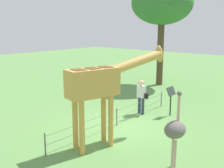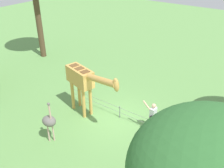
{
  "view_description": "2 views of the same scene",
  "coord_description": "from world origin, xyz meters",
  "px_view_note": "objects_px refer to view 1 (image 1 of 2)",
  "views": [
    {
      "loc": [
        -8.2,
        -6.65,
        4.0
      ],
      "look_at": [
        -0.01,
        0.35,
        1.7
      ],
      "focal_mm": 44.11,
      "sensor_mm": 36.0,
      "label": 1
    },
    {
      "loc": [
        6.07,
        -9.05,
        8.28
      ],
      "look_at": [
        -0.57,
        0.17,
        1.89
      ],
      "focal_mm": 39.93,
      "sensor_mm": 36.0,
      "label": 2
    }
  ],
  "objects_px": {
    "ostrich": "(175,130)",
    "visitor": "(141,95)",
    "tree_northeast": "(162,4)",
    "giraffe": "(102,84)",
    "info_sign": "(171,95)"
  },
  "relations": [
    {
      "from": "visitor",
      "to": "ostrich",
      "type": "height_order",
      "value": "ostrich"
    },
    {
      "from": "visitor",
      "to": "ostrich",
      "type": "distance_m",
      "value": 4.99
    },
    {
      "from": "ostrich",
      "to": "tree_northeast",
      "type": "distance_m",
      "value": 12.25
    },
    {
      "from": "visitor",
      "to": "giraffe",
      "type": "bearing_deg",
      "value": -165.9
    },
    {
      "from": "ostrich",
      "to": "info_sign",
      "type": "xyz_separation_m",
      "value": [
        4.17,
        2.4,
        -0.23
      ]
    },
    {
      "from": "giraffe",
      "to": "ostrich",
      "type": "xyz_separation_m",
      "value": [
        0.12,
        -2.62,
        -0.95
      ]
    },
    {
      "from": "giraffe",
      "to": "info_sign",
      "type": "bearing_deg",
      "value": -2.91
    },
    {
      "from": "visitor",
      "to": "tree_northeast",
      "type": "distance_m",
      "value": 8.07
    },
    {
      "from": "ostrich",
      "to": "visitor",
      "type": "bearing_deg",
      "value": 45.23
    },
    {
      "from": "giraffe",
      "to": "visitor",
      "type": "bearing_deg",
      "value": 14.1
    },
    {
      "from": "giraffe",
      "to": "visitor",
      "type": "distance_m",
      "value": 3.94
    },
    {
      "from": "visitor",
      "to": "ostrich",
      "type": "relative_size",
      "value": 0.74
    },
    {
      "from": "info_sign",
      "to": "visitor",
      "type": "bearing_deg",
      "value": 120.57
    },
    {
      "from": "giraffe",
      "to": "info_sign",
      "type": "height_order",
      "value": "giraffe"
    },
    {
      "from": "giraffe",
      "to": "tree_northeast",
      "type": "relative_size",
      "value": 0.58
    }
  ]
}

